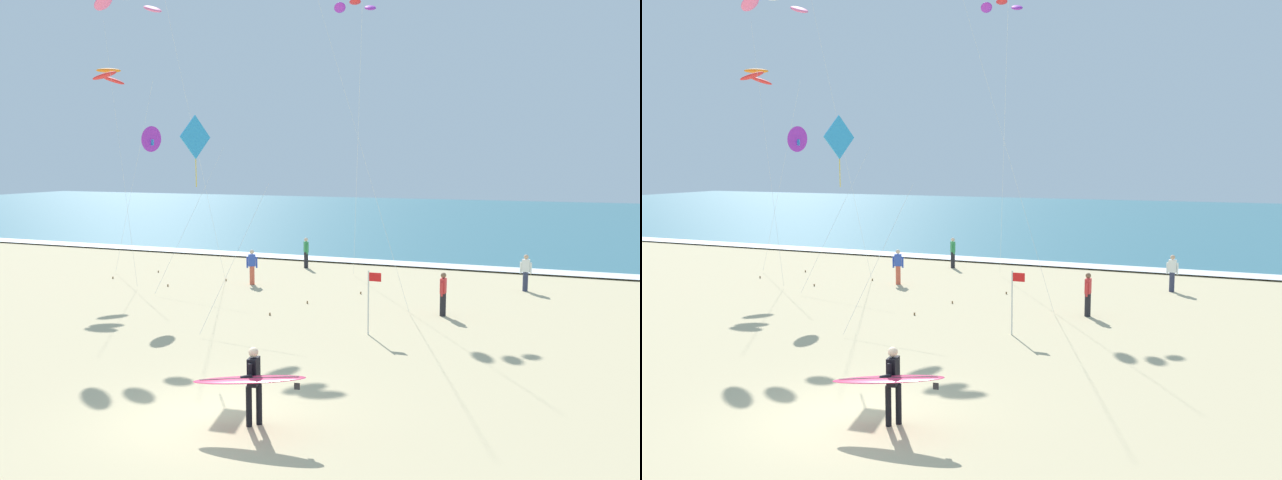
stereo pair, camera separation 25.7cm
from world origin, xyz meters
TOP-DOWN VIEW (x-y plane):
  - ground_plane at (0.00, 0.00)m, footprint 160.00×160.00m
  - ocean_water at (0.00, 52.40)m, footprint 160.00×60.00m
  - shoreline_foam at (0.00, 22.70)m, footprint 160.00×1.67m
  - surfer_lead at (1.09, -0.22)m, footprint 2.50×1.10m
  - kite_arc_ivory_mid at (-10.82, 11.71)m, footprint 3.99×3.23m
  - kite_arc_amber_high at (-14.39, 14.74)m, footprint 2.97×2.75m
  - kite_arc_scarlet_low at (-3.18, 18.52)m, footprint 2.91×5.06m
  - kite_delta_violet_distant at (-9.16, 10.71)m, footprint 1.22×4.75m
  - kite_diamond_cobalt_close at (-3.85, 5.75)m, footprint 0.85×4.34m
  - bystander_red_top at (2.65, 11.59)m, footprint 0.22×0.50m
  - bystander_blue_top at (-6.66, 14.55)m, footprint 0.46×0.30m
  - bystander_green_top at (-6.25, 19.80)m, footprint 0.35×0.40m
  - bystander_white_top at (4.96, 17.56)m, footprint 0.50×0.22m
  - lifeguard_flag at (1.02, 8.06)m, footprint 0.44×0.05m

SIDE VIEW (x-z plane):
  - ground_plane at x=0.00m, z-range 0.00..0.00m
  - ocean_water at x=0.00m, z-range 0.00..0.08m
  - shoreline_foam at x=0.00m, z-range 0.08..0.09m
  - bystander_red_top at x=2.65m, z-range 0.02..1.61m
  - bystander_blue_top at x=-6.66m, z-range 0.02..1.61m
  - bystander_green_top at x=-6.25m, z-range 0.02..1.61m
  - bystander_white_top at x=4.96m, z-range 0.02..1.61m
  - surfer_lead at x=1.09m, z-range 0.20..1.90m
  - lifeguard_flag at x=1.02m, z-range 0.22..2.32m
  - kite_diamond_cobalt_close at x=-3.85m, z-range 2.64..9.62m
  - kite_delta_violet_distant at x=-9.16m, z-range 2.93..9.90m
  - kite_arc_amber_high at x=-14.39m, z-range 4.64..14.62m
  - kite_arc_ivory_mid at x=-10.82m, z-range 5.86..18.35m
  - kite_arc_scarlet_low at x=-3.18m, z-range 6.19..19.21m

